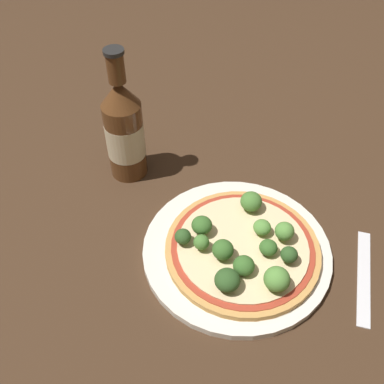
{
  "coord_description": "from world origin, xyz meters",
  "views": [
    {
      "loc": [
        -0.1,
        -0.4,
        0.55
      ],
      "look_at": [
        -0.06,
        0.07,
        0.06
      ],
      "focal_mm": 42.0,
      "sensor_mm": 36.0,
      "label": 1
    }
  ],
  "objects": [
    {
      "name": "broccoli_floret_9",
      "position": [
        -0.05,
        0.02,
        0.04
      ],
      "size": [
        0.03,
        0.03,
        0.03
      ],
      "color": "#89A866",
      "rests_on": "pizza"
    },
    {
      "name": "broccoli_floret_1",
      "position": [
        -0.08,
        0.01,
        0.04
      ],
      "size": [
        0.02,
        0.02,
        0.03
      ],
      "color": "#89A866",
      "rests_on": "pizza"
    },
    {
      "name": "broccoli_floret_3",
      "position": [
        -0.03,
        -0.07,
        0.04
      ],
      "size": [
        0.03,
        0.03,
        0.03
      ],
      "color": "#89A866",
      "rests_on": "pizza"
    },
    {
      "name": "broccoli_floret_11",
      "position": [
        0.07,
        -0.0,
        0.04
      ],
      "size": [
        0.03,
        0.03,
        0.03
      ],
      "color": "#89A866",
      "rests_on": "pizza"
    },
    {
      "name": "broccoli_floret_6",
      "position": [
        0.04,
        0.01,
        0.04
      ],
      "size": [
        0.03,
        0.03,
        0.02
      ],
      "color": "#89A866",
      "rests_on": "pizza"
    },
    {
      "name": "fork",
      "position": [
        0.18,
        -0.06,
        0.0
      ],
      "size": [
        0.07,
        0.16,
        0.0
      ],
      "rotation": [
        0.0,
        0.0,
        1.22
      ],
      "color": "silver",
      "rests_on": "ground_plane"
    },
    {
      "name": "broccoli_floret_5",
      "position": [
        0.0,
        -0.05,
        0.04
      ],
      "size": [
        0.03,
        0.03,
        0.03
      ],
      "color": "#89A866",
      "rests_on": "pizza"
    },
    {
      "name": "broccoli_floret_2",
      "position": [
        0.03,
        0.06,
        0.04
      ],
      "size": [
        0.03,
        0.03,
        0.03
      ],
      "color": "#89A866",
      "rests_on": "pizza"
    },
    {
      "name": "broccoli_floret_7",
      "position": [
        0.04,
        -0.02,
        0.04
      ],
      "size": [
        0.03,
        0.03,
        0.02
      ],
      "color": "#89A866",
      "rests_on": "pizza"
    },
    {
      "name": "broccoli_floret_0",
      "position": [
        0.04,
        -0.08,
        0.04
      ],
      "size": [
        0.04,
        0.04,
        0.03
      ],
      "color": "#89A866",
      "rests_on": "pizza"
    },
    {
      "name": "broccoli_floret_10",
      "position": [
        0.07,
        -0.04,
        0.04
      ],
      "size": [
        0.02,
        0.02,
        0.03
      ],
      "color": "#89A866",
      "rests_on": "pizza"
    },
    {
      "name": "plate",
      "position": [
        0.0,
        -0.0,
        0.01
      ],
      "size": [
        0.28,
        0.28,
        0.01
      ],
      "color": "silver",
      "rests_on": "ground_plane"
    },
    {
      "name": "beer_bottle",
      "position": [
        -0.16,
        0.19,
        0.09
      ],
      "size": [
        0.06,
        0.06,
        0.24
      ],
      "color": "#563319",
      "rests_on": "ground_plane"
    },
    {
      "name": "broccoli_floret_8",
      "position": [
        -0.05,
        -0.01,
        0.04
      ],
      "size": [
        0.02,
        0.02,
        0.03
      ],
      "color": "#89A866",
      "rests_on": "pizza"
    },
    {
      "name": "pizza",
      "position": [
        0.01,
        -0.01,
        0.02
      ],
      "size": [
        0.23,
        0.23,
        0.01
      ],
      "color": "tan",
      "rests_on": "plate"
    },
    {
      "name": "broccoli_floret_4",
      "position": [
        -0.03,
        -0.02,
        0.04
      ],
      "size": [
        0.03,
        0.03,
        0.03
      ],
      "color": "#89A866",
      "rests_on": "pizza"
    },
    {
      "name": "ground_plane",
      "position": [
        0.0,
        0.0,
        0.0
      ],
      "size": [
        3.0,
        3.0,
        0.0
      ],
      "primitive_type": "plane",
      "color": "#3D2819"
    }
  ]
}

